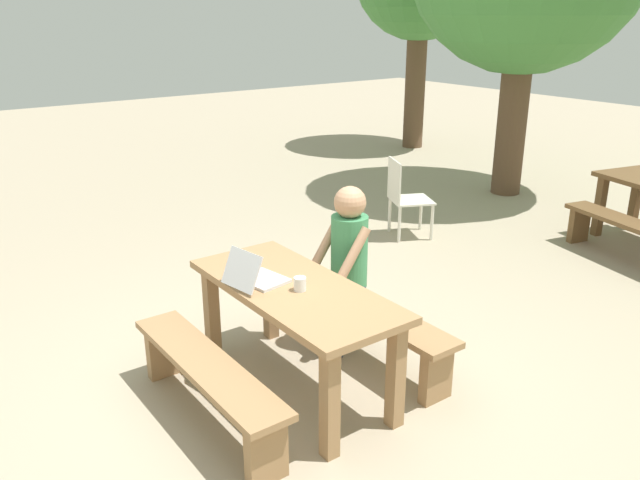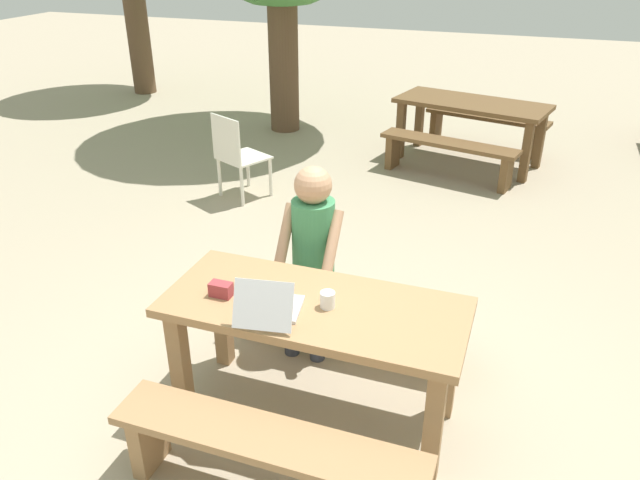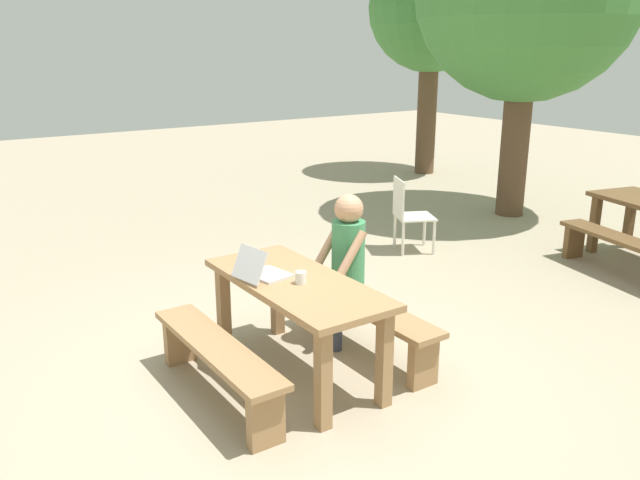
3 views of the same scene
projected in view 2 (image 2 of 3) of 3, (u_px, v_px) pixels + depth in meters
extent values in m
plane|color=tan|center=(315.00, 412.00, 3.62)|extent=(30.00, 30.00, 0.00)
cube|color=#9E754C|center=(314.00, 307.00, 3.29)|extent=(1.64, 0.71, 0.05)
cube|color=#9E754C|center=(180.00, 364.00, 3.46)|extent=(0.09, 0.09, 0.71)
cube|color=#9E754C|center=(433.00, 425.00, 3.03)|extent=(0.09, 0.09, 0.71)
cube|color=#9E754C|center=(222.00, 316.00, 3.89)|extent=(0.09, 0.09, 0.71)
cube|color=#9E754C|center=(450.00, 364.00, 3.46)|extent=(0.09, 0.09, 0.71)
cube|color=#9E754C|center=(267.00, 439.00, 2.88)|extent=(1.56, 0.30, 0.05)
cube|color=#9E754C|center=(149.00, 437.00, 3.18)|extent=(0.08, 0.24, 0.38)
cube|color=#9E754C|center=(349.00, 297.00, 3.99)|extent=(1.56, 0.30, 0.05)
cube|color=#9E754C|center=(256.00, 305.00, 4.29)|extent=(0.08, 0.24, 0.38)
cube|color=#9E754C|center=(451.00, 345.00, 3.89)|extent=(0.08, 0.24, 0.38)
cube|color=silver|center=(272.00, 307.00, 3.23)|extent=(0.34, 0.30, 0.02)
cube|color=silver|center=(263.00, 305.00, 3.01)|extent=(0.32, 0.16, 0.23)
cube|color=#0F1933|center=(263.00, 304.00, 3.02)|extent=(0.29, 0.14, 0.21)
cube|color=#993338|center=(221.00, 289.00, 3.32)|extent=(0.12, 0.07, 0.08)
cylinder|color=white|center=(328.00, 300.00, 3.22)|extent=(0.08, 0.08, 0.09)
cylinder|color=#333847|center=(292.00, 326.00, 4.03)|extent=(0.10, 0.10, 0.43)
cylinder|color=#333847|center=(317.00, 332.00, 3.97)|extent=(0.10, 0.10, 0.43)
cube|color=#333847|center=(309.00, 289.00, 3.96)|extent=(0.28, 0.28, 0.12)
cylinder|color=#3F8C59|center=(313.00, 240.00, 3.89)|extent=(0.27, 0.27, 0.54)
cylinder|color=tan|center=(284.00, 239.00, 3.84)|extent=(0.07, 0.32, 0.41)
cylinder|color=tan|center=(332.00, 246.00, 3.75)|extent=(0.07, 0.32, 0.41)
sphere|color=tan|center=(313.00, 185.00, 3.72)|extent=(0.24, 0.24, 0.24)
cube|color=silver|center=(244.00, 157.00, 6.35)|extent=(0.59, 0.59, 0.02)
cube|color=silver|center=(226.00, 140.00, 6.11)|extent=(0.41, 0.21, 0.46)
cylinder|color=silver|center=(271.00, 177.00, 6.44)|extent=(0.04, 0.04, 0.42)
cylinder|color=silver|center=(248.00, 168.00, 6.68)|extent=(0.04, 0.04, 0.42)
cylinder|color=silver|center=(242.00, 187.00, 6.21)|extent=(0.04, 0.04, 0.42)
cylinder|color=silver|center=(220.00, 177.00, 6.45)|extent=(0.04, 0.04, 0.42)
cube|color=brown|center=(472.00, 104.00, 7.14)|extent=(1.85, 1.12, 0.05)
cube|color=brown|center=(401.00, 130.00, 7.47)|extent=(0.11, 0.11, 0.69)
cube|color=brown|center=(526.00, 152.00, 6.74)|extent=(0.11, 0.11, 0.69)
cube|color=brown|center=(419.00, 119.00, 7.88)|extent=(0.11, 0.11, 0.69)
cube|color=brown|center=(540.00, 139.00, 7.15)|extent=(0.11, 0.11, 0.69)
cube|color=brown|center=(449.00, 143.00, 6.80)|extent=(1.58, 0.65, 0.05)
cube|color=brown|center=(393.00, 151.00, 7.23)|extent=(0.13, 0.25, 0.39)
cube|color=brown|center=(506.00, 174.00, 6.57)|extent=(0.13, 0.25, 0.39)
cube|color=brown|center=(487.00, 117.00, 7.76)|extent=(1.58, 0.65, 0.05)
cube|color=brown|center=(436.00, 125.00, 8.18)|extent=(0.13, 0.25, 0.39)
cube|color=brown|center=(539.00, 142.00, 7.53)|extent=(0.13, 0.25, 0.39)
cylinder|color=brown|center=(137.00, 20.00, 10.09)|extent=(0.37, 0.37, 2.37)
cylinder|color=brown|center=(283.00, 47.00, 8.18)|extent=(0.40, 0.40, 2.24)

